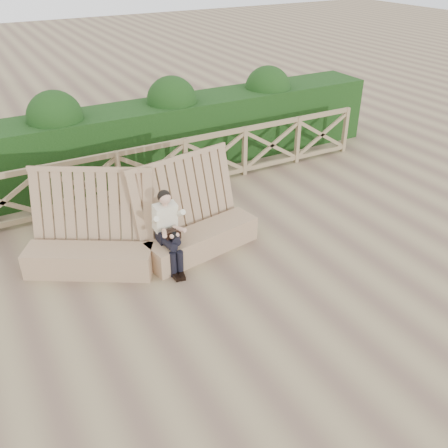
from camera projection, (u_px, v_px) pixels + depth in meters
ground at (242, 285)px, 7.64m from camera, size 60.00×60.00×0.00m
bench at (146, 238)px, 8.07m from camera, size 3.81×1.68×1.56m
woman at (168, 227)px, 7.77m from camera, size 0.36×0.77×1.29m
guardrail at (153, 170)px, 10.01m from camera, size 10.10×0.09×1.10m
hedge at (132, 142)px, 10.82m from camera, size 12.00×1.20×1.50m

